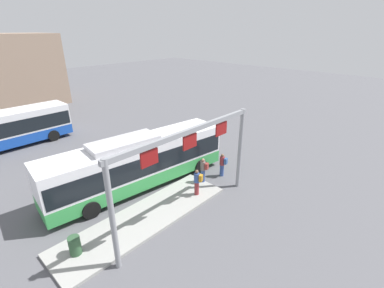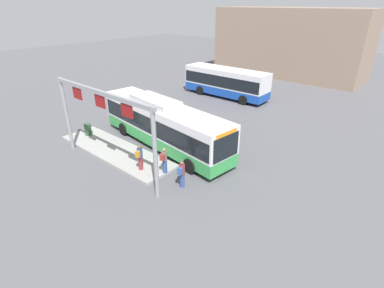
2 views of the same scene
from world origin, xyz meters
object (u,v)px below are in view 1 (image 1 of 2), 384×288
object	(u,v)px
person_boarding	(203,169)
trash_bin	(75,245)
bus_background_left	(8,128)
person_waiting_mid	(197,182)
bus_main	(139,160)
person_waiting_near	(222,164)

from	to	relation	value
person_boarding	trash_bin	xyz separation A→B (m)	(-8.66, 0.06, -0.44)
bus_background_left	person_waiting_mid	bearing A→B (deg)	-73.07
person_boarding	person_waiting_mid	world-z (taller)	same
person_waiting_mid	person_boarding	bearing A→B (deg)	-84.77
bus_background_left	person_boarding	world-z (taller)	bus_background_left
trash_bin	bus_main	bearing A→B (deg)	26.11
bus_background_left	trash_bin	size ratio (longest dim) A/B	10.80
person_waiting_near	person_waiting_mid	distance (m)	3.13
person_waiting_near	person_boarding	bearing A→B (deg)	65.55
bus_background_left	person_waiting_near	size ratio (longest dim) A/B	5.82
person_waiting_near	bus_background_left	bearing A→B (deg)	12.08
bus_main	person_waiting_mid	distance (m)	3.98
person_waiting_near	trash_bin	xyz separation A→B (m)	(-10.36, 0.34, -0.28)
trash_bin	person_waiting_near	bearing A→B (deg)	-1.89
bus_background_left	person_waiting_mid	xyz separation A→B (m)	(5.31, -16.83, -0.73)
bus_main	trash_bin	size ratio (longest dim) A/B	13.48
person_waiting_mid	person_waiting_near	bearing A→B (deg)	-103.90
bus_background_left	trash_bin	distance (m)	16.20
person_boarding	trash_bin	distance (m)	8.68
person_waiting_mid	trash_bin	world-z (taller)	person_waiting_mid
bus_main	person_waiting_mid	bearing A→B (deg)	-59.76
person_waiting_mid	trash_bin	distance (m)	7.32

